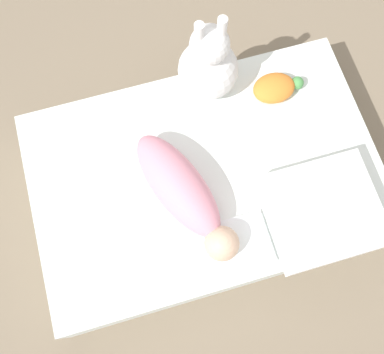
{
  "coord_description": "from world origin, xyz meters",
  "views": [
    {
      "loc": [
        -0.18,
        -0.46,
        1.7
      ],
      "look_at": [
        -0.05,
        -0.02,
        0.26
      ],
      "focal_mm": 42.0,
      "sensor_mm": 36.0,
      "label": 1
    }
  ],
  "objects": [
    {
      "name": "swaddled_baby",
      "position": [
        -0.1,
        -0.07,
        0.28
      ],
      "size": [
        0.29,
        0.51,
        0.14
      ],
      "rotation": [
        0.0,
        0.0,
        5.06
      ],
      "color": "pink",
      "rests_on": "bed_mattress"
    },
    {
      "name": "turtle_plush",
      "position": [
        0.33,
        0.23,
        0.24
      ],
      "size": [
        0.19,
        0.12,
        0.07
      ],
      "color": "orange",
      "rests_on": "bed_mattress"
    },
    {
      "name": "bunny_plush",
      "position": [
        0.1,
        0.33,
        0.34
      ],
      "size": [
        0.21,
        0.21,
        0.37
      ],
      "color": "white",
      "rests_on": "bed_mattress"
    },
    {
      "name": "ground_plane",
      "position": [
        0.0,
        0.0,
        0.0
      ],
      "size": [
        12.0,
        12.0,
        0.0
      ],
      "primitive_type": "plane",
      "color": "#7A6B56"
    },
    {
      "name": "pillow",
      "position": [
        0.32,
        -0.25,
        0.25
      ],
      "size": [
        0.35,
        0.33,
        0.09
      ],
      "color": "white",
      "rests_on": "bed_mattress"
    },
    {
      "name": "burp_cloth",
      "position": [
        0.03,
        -0.28,
        0.22
      ],
      "size": [
        0.21,
        0.18,
        0.02
      ],
      "color": "white",
      "rests_on": "bed_mattress"
    },
    {
      "name": "bed_mattress",
      "position": [
        0.0,
        0.0,
        0.1
      ],
      "size": [
        1.22,
        0.8,
        0.21
      ],
      "color": "white",
      "rests_on": "ground_plane"
    }
  ]
}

